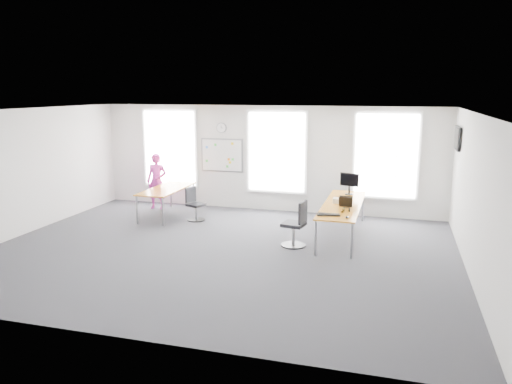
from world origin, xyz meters
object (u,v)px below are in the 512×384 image
(chair_left, at_px, (194,206))
(headphones, at_px, (346,210))
(monitor, at_px, (349,182))
(desk_left, at_px, (167,191))
(chair_right, at_px, (296,227))
(desk_right, at_px, (342,206))
(keyboard, at_px, (328,215))
(person, at_px, (157,181))

(chair_left, distance_m, headphones, 4.31)
(headphones, distance_m, monitor, 1.87)
(desk_left, xyz_separation_m, chair_right, (3.97, -1.73, -0.26))
(desk_right, relative_size, monitor, 5.81)
(desk_left, xyz_separation_m, chair_left, (0.91, -0.22, -0.33))
(monitor, bearing_deg, headphones, -67.90)
(chair_left, height_order, monitor, monitor)
(chair_right, distance_m, keyboard, 0.81)
(chair_left, xyz_separation_m, keyboard, (3.79, -1.64, 0.42))
(desk_right, height_order, chair_right, chair_right)
(headphones, bearing_deg, desk_right, 101.30)
(person, bearing_deg, desk_right, -20.01)
(desk_right, relative_size, keyboard, 6.65)
(person, bearing_deg, headphones, -26.51)
(desk_right, height_order, keyboard, keyboard)
(keyboard, height_order, headphones, headphones)
(chair_right, bearing_deg, keyboard, 89.64)
(desk_right, height_order, desk_left, desk_right)
(headphones, xyz_separation_m, monitor, (-0.12, 1.84, 0.29))
(keyboard, relative_size, headphones, 2.96)
(chair_left, distance_m, person, 1.88)
(desk_right, distance_m, desk_left, 4.91)
(chair_left, xyz_separation_m, person, (-1.57, 0.95, 0.42))
(desk_left, bearing_deg, chair_right, -23.57)
(chair_right, height_order, headphones, chair_right)
(desk_left, height_order, chair_right, chair_right)
(chair_left, height_order, keyboard, chair_left)
(chair_left, bearing_deg, headphones, -86.20)
(person, xyz_separation_m, keyboard, (5.36, -2.58, -0.01))
(chair_right, relative_size, keyboard, 2.12)
(person, bearing_deg, chair_right, -33.85)
(desk_left, xyz_separation_m, person, (-0.67, 0.73, 0.10))
(desk_left, bearing_deg, person, 132.50)
(chair_left, bearing_deg, monitor, -60.86)
(headphones, bearing_deg, chair_right, -163.82)
(chair_left, bearing_deg, chair_right, -96.32)
(keyboard, bearing_deg, desk_right, 68.28)
(desk_left, distance_m, chair_right, 4.34)
(headphones, bearing_deg, desk_left, 163.50)
(desk_left, distance_m, monitor, 4.94)
(chair_right, bearing_deg, desk_right, 149.49)
(chair_right, height_order, chair_left, chair_right)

